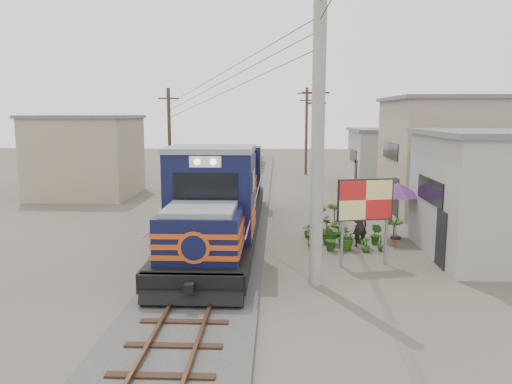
{
  "coord_description": "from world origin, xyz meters",
  "views": [
    {
      "loc": [
        2.28,
        -15.57,
        5.31
      ],
      "look_at": [
        1.45,
        4.11,
        2.2
      ],
      "focal_mm": 35.0,
      "sensor_mm": 36.0,
      "label": 1
    }
  ],
  "objects_px": {
    "billboard": "(365,202)",
    "vendor": "(360,226)",
    "market_umbrella": "(398,190)",
    "locomotive": "(223,198)"
  },
  "relations": [
    {
      "from": "vendor",
      "to": "market_umbrella",
      "type": "bearing_deg",
      "value": -153.72
    },
    {
      "from": "locomotive",
      "to": "vendor",
      "type": "distance_m",
      "value": 5.8
    },
    {
      "from": "market_umbrella",
      "to": "vendor",
      "type": "distance_m",
      "value": 2.55
    },
    {
      "from": "billboard",
      "to": "market_umbrella",
      "type": "relative_size",
      "value": 1.24
    },
    {
      "from": "vendor",
      "to": "locomotive",
      "type": "bearing_deg",
      "value": -21.33
    },
    {
      "from": "locomotive",
      "to": "billboard",
      "type": "height_order",
      "value": "locomotive"
    },
    {
      "from": "billboard",
      "to": "market_umbrella",
      "type": "distance_m",
      "value": 4.44
    },
    {
      "from": "billboard",
      "to": "market_umbrella",
      "type": "xyz_separation_m",
      "value": [
        2.04,
        3.94,
        -0.14
      ]
    },
    {
      "from": "billboard",
      "to": "vendor",
      "type": "relative_size",
      "value": 1.84
    },
    {
      "from": "billboard",
      "to": "vendor",
      "type": "height_order",
      "value": "billboard"
    }
  ]
}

